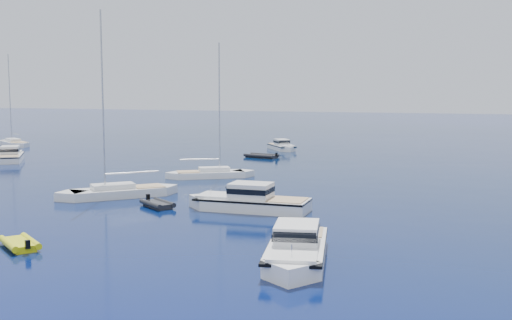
# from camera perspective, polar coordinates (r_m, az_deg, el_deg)

# --- Properties ---
(ground) EXTENTS (400.00, 400.00, 0.00)m
(ground) POSITION_cam_1_polar(r_m,az_deg,el_deg) (31.68, -11.89, -9.28)
(ground) COLOR #091358
(ground) RESTS_ON ground
(motor_cruiser_near) EXTENTS (4.57, 9.59, 2.42)m
(motor_cruiser_near) POSITION_cam_1_polar(r_m,az_deg,el_deg) (31.68, 3.66, -9.15)
(motor_cruiser_near) COLOR white
(motor_cruiser_near) RESTS_ON ground
(motor_cruiser_centre) EXTENTS (9.54, 3.10, 2.49)m
(motor_cruiser_centre) POSITION_cam_1_polar(r_m,az_deg,el_deg) (44.51, -0.69, -4.56)
(motor_cruiser_centre) COLOR silver
(motor_cruiser_centre) RESTS_ON ground
(motor_cruiser_far_l) EXTENTS (7.17, 8.63, 2.28)m
(motor_cruiser_far_l) POSITION_cam_1_polar(r_m,az_deg,el_deg) (80.19, -21.30, -0.07)
(motor_cruiser_far_l) COLOR silver
(motor_cruiser_far_l) RESTS_ON ground
(motor_cruiser_horizon) EXTENTS (6.17, 7.16, 1.91)m
(motor_cruiser_horizon) POSITION_cam_1_polar(r_m,az_deg,el_deg) (88.10, 2.36, 0.92)
(motor_cruiser_horizon) COLOR white
(motor_cruiser_horizon) RESTS_ON ground
(sailboat_mid_l) EXTENTS (9.14, 9.10, 15.05)m
(sailboat_mid_l) POSITION_cam_1_polar(r_m,az_deg,el_deg) (51.11, -12.33, -3.27)
(sailboat_mid_l) COLOR silver
(sailboat_mid_l) RESTS_ON ground
(sailboat_centre) EXTENTS (8.94, 6.80, 13.33)m
(sailboat_centre) POSITION_cam_1_polar(r_m,az_deg,el_deg) (60.89, -4.13, -1.59)
(sailboat_centre) COLOR white
(sailboat_centre) RESTS_ON ground
(sailboat_far_l) EXTENTS (9.45, 7.32, 14.15)m
(sailboat_far_l) POSITION_cam_1_polar(r_m,az_deg,el_deg) (101.46, -21.04, 1.23)
(sailboat_far_l) COLOR white
(sailboat_far_l) RESTS_ON ground
(tender_yellow) EXTENTS (3.72, 3.42, 0.95)m
(tender_yellow) POSITION_cam_1_polar(r_m,az_deg,el_deg) (36.56, -20.56, -7.43)
(tender_yellow) COLOR #D4D80C
(tender_yellow) RESTS_ON ground
(tender_grey_near) EXTENTS (3.56, 3.24, 0.95)m
(tender_grey_near) POSITION_cam_1_polar(r_m,az_deg,el_deg) (46.22, -8.89, -4.23)
(tender_grey_near) COLOR black
(tender_grey_near) RESTS_ON ground
(tender_grey_far) EXTENTS (4.75, 3.24, 0.95)m
(tender_grey_far) POSITION_cam_1_polar(r_m,az_deg,el_deg) (78.20, 0.49, 0.22)
(tender_grey_far) COLOR black
(tender_grey_far) RESTS_ON ground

